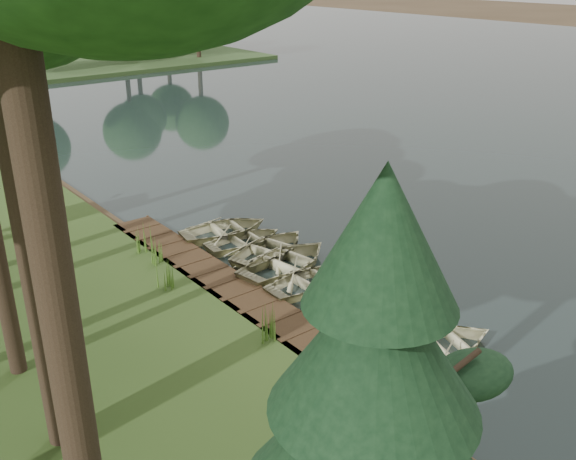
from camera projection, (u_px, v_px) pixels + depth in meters
ground at (280, 287)px, 21.69m from camera, size 300.00×300.00×0.00m
water at (418, 93)px, 53.31m from camera, size 130.00×200.00×0.05m
boardwalk at (241, 297)px, 20.71m from camera, size 1.60×16.00×0.30m
peninsula at (30, 72)px, 62.29m from camera, size 50.00×14.00×0.45m
rowboat_0 at (443, 341)px, 17.92m from camera, size 3.68×3.08×0.66m
rowboat_1 at (401, 327)px, 18.53m from camera, size 3.85×3.01×0.73m
rowboat_2 at (369, 301)px, 19.90m from camera, size 4.46×3.81×0.78m
rowboat_3 at (352, 288)px, 20.72m from camera, size 4.10×3.49×0.72m
rowboat_4 at (311, 279)px, 21.37m from camera, size 3.37×2.43×0.69m
rowboat_5 at (286, 260)px, 22.60m from camera, size 4.35×3.41×0.82m
rowboat_6 at (271, 247)px, 23.71m from camera, size 4.18×3.46×0.75m
rowboat_7 at (244, 238)px, 24.55m from camera, size 3.28×2.44×0.65m
rowboat_8 at (225, 227)px, 25.43m from camera, size 3.90×3.05×0.74m
pine_tree at (374, 381)px, 8.56m from camera, size 3.80×3.80×7.76m
reeds_0 at (268, 324)px, 17.86m from camera, size 0.60×0.60×1.06m
reeds_1 at (158, 250)px, 22.56m from camera, size 0.60×0.60×0.96m
reeds_2 at (167, 275)px, 20.78m from camera, size 0.60×0.60×0.96m
reeds_3 at (143, 239)px, 23.38m from camera, size 0.60×0.60×1.04m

